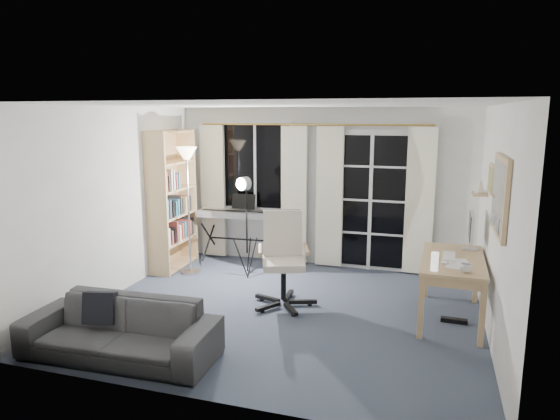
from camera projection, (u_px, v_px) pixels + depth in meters
The scene contains 17 objects.
floor at pixel (283, 312), 5.93m from camera, with size 4.50×4.00×0.02m, color #394153.
window at pixel (256, 166), 7.80m from camera, with size 1.20×0.08×1.40m.
french_door at pixel (371, 202), 7.37m from camera, with size 1.32×0.09×2.11m.
curtains at pixel (311, 195), 7.53m from camera, with size 3.60×0.07×2.13m.
bookshelf at pixel (170, 204), 7.44m from camera, with size 0.35×0.97×2.08m.
torchiere_lamp at pixel (187, 172), 7.06m from camera, with size 0.39×0.39×1.85m.
keyboard_piano at pixel (242, 215), 7.72m from camera, with size 1.40×0.72×1.00m.
studio_light at pixel (244, 195), 7.00m from camera, with size 0.34×0.34×1.47m.
office_chair at pixel (283, 250), 6.08m from camera, with size 0.79×0.76×1.14m.
desk at pixel (453, 266), 5.59m from camera, with size 0.70×1.35×0.72m.
monitor at pixel (471, 227), 5.88m from camera, with size 0.17×0.52×0.45m.
desk_clutter at pixel (447, 277), 5.41m from camera, with size 0.43×0.81×0.91m.
mug at pixel (466, 267), 5.06m from camera, with size 0.12×0.09×0.12m, color silver.
wall_mirror at pixel (500, 196), 4.66m from camera, with size 0.04×0.94×0.74m.
framed_print at pixel (491, 179), 5.49m from camera, with size 0.03×0.42×0.32m.
wall_shelf at pixel (480, 189), 6.02m from camera, with size 0.16×0.30×0.18m.
sofa at pixel (119, 321), 4.75m from camera, with size 1.89×0.61×0.73m.
Camera 1 is at (1.62, -5.36, 2.30)m, focal length 32.00 mm.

